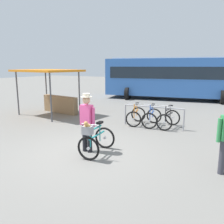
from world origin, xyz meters
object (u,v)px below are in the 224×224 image
object	(u,v)px
racked_bike_orange	(136,116)
person_with_featured_bike	(87,120)
market_stall	(53,87)
bus_distant	(174,76)
racked_bike_blue	(152,117)
racked_bike_black	(168,119)
featured_bicycle	(95,139)

from	to	relation	value
racked_bike_orange	person_with_featured_bike	xyz separation A→B (m)	(0.15, -3.72, 0.58)
person_with_featured_bike	market_stall	bearing A→B (deg)	143.34
bus_distant	market_stall	distance (m)	9.38
racked_bike_blue	racked_bike_black	xyz separation A→B (m)	(0.70, 0.06, 0.00)
racked_bike_blue	racked_bike_black	size ratio (longest dim) A/B	1.07
racked_bike_blue	racked_bike_orange	bearing A→B (deg)	-175.28
person_with_featured_bike	racked_bike_blue	bearing A→B (deg)	81.79
racked_bike_blue	racked_bike_black	world-z (taller)	same
racked_bike_orange	market_stall	bearing A→B (deg)	-177.83
racked_bike_orange	market_stall	world-z (taller)	market_stall
racked_bike_blue	featured_bicycle	xyz separation A→B (m)	(-0.18, -3.91, 0.12)
featured_bicycle	bus_distant	size ratio (longest dim) A/B	0.12
racked_bike_orange	featured_bicycle	xyz separation A→B (m)	(0.52, -3.85, 0.12)
person_with_featured_bike	bus_distant	distance (m)	12.17
racked_bike_blue	featured_bicycle	size ratio (longest dim) A/B	0.96
racked_bike_orange	bus_distant	world-z (taller)	bus_distant
featured_bicycle	person_with_featured_bike	world-z (taller)	person_with_featured_bike
racked_bike_black	market_stall	distance (m)	6.10
person_with_featured_bike	market_stall	world-z (taller)	market_stall
bus_distant	racked_bike_black	bearing A→B (deg)	-75.19
racked_bike_orange	racked_bike_black	distance (m)	1.40
featured_bicycle	racked_bike_black	bearing A→B (deg)	77.58
racked_bike_black	market_stall	size ratio (longest dim) A/B	0.34
racked_bike_black	person_with_featured_bike	xyz separation A→B (m)	(-1.24, -3.84, 0.58)
racked_bike_blue	market_stall	size ratio (longest dim) A/B	0.36
racked_bike_orange	racked_bike_blue	size ratio (longest dim) A/B	1.01
racked_bike_blue	bus_distant	size ratio (longest dim) A/B	0.12
bus_distant	market_stall	size ratio (longest dim) A/B	3.10
racked_bike_blue	market_stall	world-z (taller)	market_stall
racked_bike_black	racked_bike_blue	bearing A→B (deg)	-175.27
racked_bike_orange	person_with_featured_bike	world-z (taller)	person_with_featured_bike
racked_bike_black	featured_bicycle	size ratio (longest dim) A/B	0.90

